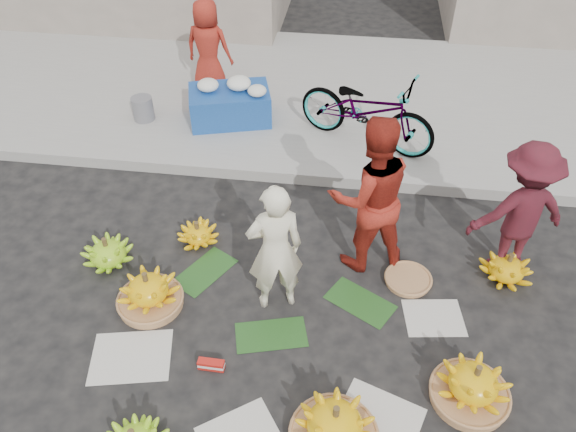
# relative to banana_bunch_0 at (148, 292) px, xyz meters

# --- Properties ---
(ground) EXTENTS (80.00, 80.00, 0.00)m
(ground) POSITION_rel_banana_bunch_0_xyz_m (1.31, -0.01, -0.18)
(ground) COLOR black
(ground) RESTS_ON ground
(curb) EXTENTS (40.00, 0.25, 0.15)m
(curb) POSITION_rel_banana_bunch_0_xyz_m (1.31, 2.19, -0.11)
(curb) COLOR gray
(curb) RESTS_ON ground
(sidewalk) EXTENTS (40.00, 4.00, 0.12)m
(sidewalk) POSITION_rel_banana_bunch_0_xyz_m (1.31, 4.29, -0.12)
(sidewalk) COLOR gray
(sidewalk) RESTS_ON ground
(newspaper_scatter) EXTENTS (3.20, 1.80, 0.00)m
(newspaper_scatter) POSITION_rel_banana_bunch_0_xyz_m (1.31, -0.81, -0.18)
(newspaper_scatter) COLOR silver
(newspaper_scatter) RESTS_ON ground
(banana_leaves) EXTENTS (2.00, 1.00, 0.00)m
(banana_leaves) POSITION_rel_banana_bunch_0_xyz_m (1.21, 0.19, -0.18)
(banana_leaves) COLOR #1A4617
(banana_leaves) RESTS_ON ground
(banana_bunch_0) EXTENTS (0.68, 0.68, 0.43)m
(banana_bunch_0) POSITION_rel_banana_bunch_0_xyz_m (0.00, 0.00, 0.00)
(banana_bunch_0) COLOR #9E6B42
(banana_bunch_0) RESTS_ON ground
(banana_bunch_2) EXTENTS (0.79, 0.79, 0.47)m
(banana_bunch_2) POSITION_rel_banana_bunch_0_xyz_m (1.85, -1.14, 0.02)
(banana_bunch_2) COLOR #9E6B42
(banana_bunch_2) RESTS_ON ground
(banana_bunch_4) EXTENTS (0.64, 0.64, 0.44)m
(banana_bunch_4) POSITION_rel_banana_bunch_0_xyz_m (2.94, -0.63, 0.01)
(banana_bunch_4) COLOR #9E6B42
(banana_bunch_4) RESTS_ON ground
(banana_bunch_5) EXTENTS (0.57, 0.57, 0.32)m
(banana_bunch_5) POSITION_rel_banana_bunch_0_xyz_m (3.45, 0.83, -0.05)
(banana_bunch_5) COLOR yellow
(banana_bunch_5) RESTS_ON ground
(banana_bunch_6) EXTENTS (0.53, 0.53, 0.33)m
(banana_bunch_6) POSITION_rel_banana_bunch_0_xyz_m (-0.61, 0.50, -0.04)
(banana_bunch_6) COLOR #77C41C
(banana_bunch_6) RESTS_ON ground
(banana_bunch_7) EXTENTS (0.47, 0.47, 0.27)m
(banana_bunch_7) POSITION_rel_banana_bunch_0_xyz_m (0.23, 0.93, -0.07)
(banana_bunch_7) COLOR yellow
(banana_bunch_7) RESTS_ON ground
(basket_spare) EXTENTS (0.57, 0.57, 0.05)m
(basket_spare) POSITION_rel_banana_bunch_0_xyz_m (2.48, 0.63, -0.16)
(basket_spare) COLOR #9E6B42
(basket_spare) RESTS_ON ground
(incense_stack) EXTENTS (0.23, 0.08, 0.09)m
(incense_stack) POSITION_rel_banana_bunch_0_xyz_m (0.75, -0.63, -0.13)
(incense_stack) COLOR red
(incense_stack) RESTS_ON ground
(vendor_cream) EXTENTS (0.60, 0.49, 1.41)m
(vendor_cream) POSITION_rel_banana_bunch_0_xyz_m (1.19, 0.20, 0.52)
(vendor_cream) COLOR white
(vendor_cream) RESTS_ON ground
(vendor_red) EXTENTS (0.99, 0.87, 1.70)m
(vendor_red) POSITION_rel_banana_bunch_0_xyz_m (2.01, 0.90, 0.67)
(vendor_red) COLOR #AF2B1B
(vendor_red) RESTS_ON ground
(man_striped) EXTENTS (1.07, 0.79, 1.48)m
(man_striped) POSITION_rel_banana_bunch_0_xyz_m (3.45, 1.00, 0.56)
(man_striped) COLOR maroon
(man_striped) RESTS_ON ground
(flower_table) EXTENTS (1.21, 0.94, 0.62)m
(flower_table) POSITION_rel_banana_bunch_0_xyz_m (0.11, 3.26, 0.19)
(flower_table) COLOR navy
(flower_table) RESTS_ON sidewalk
(grey_bucket) EXTENTS (0.29, 0.29, 0.33)m
(grey_bucket) POSITION_rel_banana_bunch_0_xyz_m (-1.09, 3.11, 0.10)
(grey_bucket) COLOR slate
(grey_bucket) RESTS_ON sidewalk
(flower_vendor) EXTENTS (0.72, 0.52, 1.37)m
(flower_vendor) POSITION_rel_banana_bunch_0_xyz_m (-0.34, 4.01, 0.62)
(flower_vendor) COLOR #AF2B1B
(flower_vendor) RESTS_ON sidewalk
(bicycle) EXTENTS (1.31, 1.94, 0.97)m
(bicycle) POSITION_rel_banana_bunch_0_xyz_m (1.95, 2.94, 0.42)
(bicycle) COLOR gray
(bicycle) RESTS_ON sidewalk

